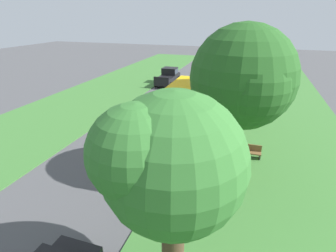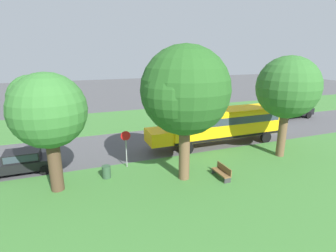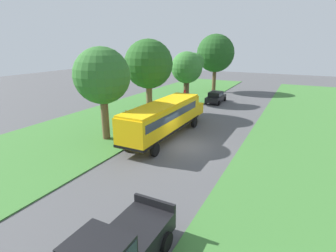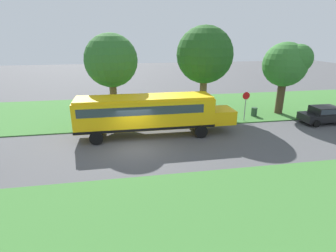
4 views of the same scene
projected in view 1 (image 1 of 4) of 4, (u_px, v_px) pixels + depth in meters
ground_plane at (154, 118)px, 24.01m from camera, size 120.00×120.00×0.00m
grass_verge at (269, 132)px, 21.15m from camera, size 12.00×80.00×0.08m
grass_far_side at (71, 108)px, 26.56m from camera, size 10.00×80.00×0.07m
school_bus at (177, 105)px, 21.52m from camera, size 2.84×12.42×3.16m
pickup_truck at (168, 76)px, 35.45m from camera, size 2.28×5.40×2.10m
oak_tree_beside_bus at (237, 58)px, 21.38m from camera, size 4.62×4.62×7.79m
oak_tree_roadside_mid at (244, 80)px, 13.13m from camera, size 5.38×5.39×8.50m
oak_tree_far_end at (167, 163)px, 7.26m from camera, size 4.20×4.20×7.00m
stop_sign at (166, 167)px, 13.08m from camera, size 0.08×0.68×2.74m
park_bench at (248, 151)px, 17.22m from camera, size 1.60×0.51×0.92m
trash_bin at (181, 214)px, 11.84m from camera, size 0.56×0.56×0.90m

